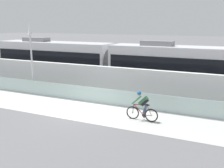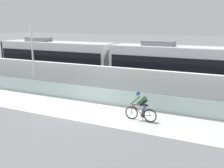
# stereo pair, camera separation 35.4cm
# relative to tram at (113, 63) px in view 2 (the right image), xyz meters

# --- Properties ---
(ground_plane) EXTENTS (200.00, 200.00, 0.00)m
(ground_plane) POSITION_rel_tram_xyz_m (1.21, -6.85, -1.89)
(ground_plane) COLOR slate
(bike_path_deck) EXTENTS (32.00, 3.20, 0.01)m
(bike_path_deck) POSITION_rel_tram_xyz_m (1.21, -6.85, -1.89)
(bike_path_deck) COLOR beige
(bike_path_deck) RESTS_ON ground
(glass_parapet) EXTENTS (32.00, 0.05, 1.02)m
(glass_parapet) POSITION_rel_tram_xyz_m (1.21, -5.00, -1.38)
(glass_parapet) COLOR #ADC6C1
(glass_parapet) RESTS_ON ground
(concrete_barrier_wall) EXTENTS (32.00, 0.36, 2.14)m
(concrete_barrier_wall) POSITION_rel_tram_xyz_m (1.21, -3.20, -0.82)
(concrete_barrier_wall) COLOR white
(concrete_barrier_wall) RESTS_ON ground
(tram_rail_near) EXTENTS (32.00, 0.08, 0.01)m
(tram_rail_near) POSITION_rel_tram_xyz_m (1.21, -0.72, -1.89)
(tram_rail_near) COLOR #595654
(tram_rail_near) RESTS_ON ground
(tram_rail_far) EXTENTS (32.00, 0.08, 0.01)m
(tram_rail_far) POSITION_rel_tram_xyz_m (1.21, 0.72, -1.89)
(tram_rail_far) COLOR #595654
(tram_rail_far) RESTS_ON ground
(tram) EXTENTS (22.56, 2.54, 3.81)m
(tram) POSITION_rel_tram_xyz_m (0.00, 0.00, 0.00)
(tram) COLOR silver
(tram) RESTS_ON ground
(cyclist_on_bike) EXTENTS (1.77, 0.58, 1.61)m
(cyclist_on_bike) POSITION_rel_tram_xyz_m (4.95, -6.85, -1.11)
(cyclist_on_bike) COLOR black
(cyclist_on_bike) RESTS_ON ground
(lamp_post_antenna) EXTENTS (0.28, 0.28, 5.20)m
(lamp_post_antenna) POSITION_rel_tram_xyz_m (-4.25, -4.70, 1.40)
(lamp_post_antenna) COLOR gray
(lamp_post_antenna) RESTS_ON ground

